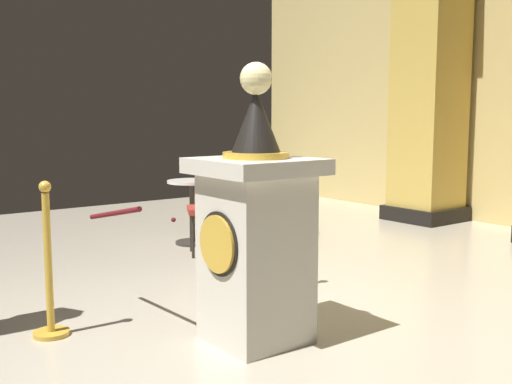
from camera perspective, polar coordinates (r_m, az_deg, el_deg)
ground_plane at (r=4.29m, az=-1.41°, el=-12.80°), size 12.21×12.21×0.00m
pedestal_clock at (r=3.91m, az=-0.04°, el=-3.80°), size 0.71×0.71×1.80m
stanchion_near at (r=5.07m, az=1.71°, el=-5.25°), size 0.24×0.24×1.06m
stanchion_far at (r=4.30m, az=-18.89°, el=-8.04°), size 0.24×0.24×1.05m
velvet_rope at (r=4.53m, az=-7.80°, el=-1.50°), size 0.98×1.01×0.22m
column_left at (r=8.78m, az=16.01°, el=9.96°), size 0.93×0.93×3.89m
potted_palm_left at (r=7.12m, az=1.21°, el=-2.20°), size 0.67×0.66×1.05m
cafe_table at (r=6.96m, az=-6.02°, el=-1.08°), size 0.56×0.56×0.74m
cafe_chair_red at (r=6.41m, az=-3.98°, el=-0.83°), size 0.54×0.54×0.96m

